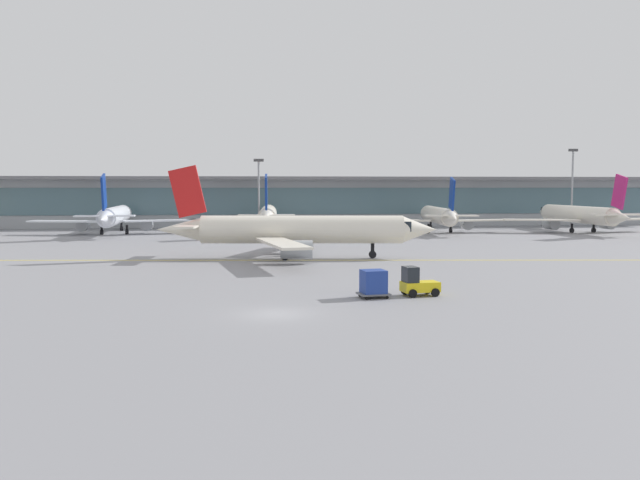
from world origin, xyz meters
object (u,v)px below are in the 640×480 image
Objects in this scene: apron_light_mast_2 at (572,184)px; cargo_dolly_lead at (373,283)px; apron_light_mast_1 at (259,190)px; taxiing_regional_jet at (299,230)px; gate_airplane_3 at (438,216)px; gate_airplane_4 at (579,215)px; baggage_tug at (417,283)px; gate_airplane_2 at (268,215)px; gate_airplane_1 at (115,216)px.

cargo_dolly_lead is at bearing -124.68° from apron_light_mast_2.
taxiing_regional_jet is at bearing -86.10° from apron_light_mast_1.
apron_light_mast_2 reaches higher than gate_airplane_3.
gate_airplane_4 is at bearing -112.23° from apron_light_mast_2.
gate_airplane_4 is at bearing -14.33° from apron_light_mast_1.
cargo_dolly_lead is (-3.23, -0.47, 0.16)m from baggage_tug.
cargo_dolly_lead is (3.21, -26.25, -1.95)m from taxiing_regional_jet.
apron_light_mast_2 is at bearing -77.49° from gate_airplane_2.
cargo_dolly_lead is at bearing -77.05° from taxiing_regional_jet.
baggage_tug is (8.56, -66.11, -2.00)m from gate_airplane_2.
taxiing_regional_jet is (-50.46, -36.25, 0.11)m from gate_airplane_4.
taxiing_regional_jet is at bearing -138.14° from apron_light_mast_2.
gate_airplane_3 is (53.62, -1.59, -0.14)m from gate_airplane_1.
baggage_tug is (-44.02, -62.02, -2.00)m from gate_airplane_4.
taxiing_regional_jet is (2.12, -40.33, 0.11)m from gate_airplane_2.
gate_airplane_1 and gate_airplane_2 have the same top height.
gate_airplane_3 is at bearing -95.03° from gate_airplane_1.
gate_airplane_1 is 1.00× the size of gate_airplane_2.
gate_airplane_1 is 1.96× the size of apron_light_mast_2.
apron_light_mast_2 is (56.24, 50.39, 5.13)m from taxiing_regional_jet.
apron_light_mast_1 is (23.54, 9.78, 4.13)m from gate_airplane_1.
cargo_dolly_lead is (-47.25, -62.50, -1.84)m from gate_airplane_4.
gate_airplane_1 is at bearing 92.99° from gate_airplane_2.
gate_airplane_4 is (23.79, -2.38, 0.14)m from gate_airplane_3.
taxiing_regional_jet is at bearing -149.51° from gate_airplane_1.
apron_light_mast_1 reaches higher than gate_airplane_2.
gate_airplane_4 is 16.15m from apron_light_mast_2.
taxiing_regional_jet is at bearing 151.08° from gate_airplane_3.
taxiing_regional_jet reaches higher than gate_airplane_4.
gate_airplane_4 reaches higher than gate_airplane_3.
apron_light_mast_1 reaches higher than gate_airplane_3.
gate_airplane_2 is 40.39m from taxiing_regional_jet.
gate_airplane_1 and gate_airplane_4 have the same top height.
apron_light_mast_2 is at bearing -62.60° from gate_airplane_3.
gate_airplane_4 is at bearing 44.55° from cargo_dolly_lead.
gate_airplane_1 is 53.65m from gate_airplane_3.
apron_light_mast_2 is (59.65, 0.39, 1.10)m from apron_light_mast_1.
gate_airplane_4 is at bearing 46.28° from baggage_tug.
apron_light_mast_2 reaches higher than baggage_tug.
gate_airplane_3 is 2.19× the size of apron_light_mast_1.
taxiing_regional_jet is at bearing 95.67° from baggage_tug.
baggage_tug is at bearing -169.89° from gate_airplane_2.
gate_airplane_3 is 1.87× the size of apron_light_mast_2.
baggage_tug is 3.27m from cargo_dolly_lead.
baggage_tug is (33.39, -66.00, -2.00)m from gate_airplane_1.
gate_airplane_2 is 12.61× the size of cargo_dolly_lead.
gate_airplane_1 is 73.02m from cargo_dolly_lead.
apron_light_mast_1 is at bearing -179.63° from apron_light_mast_2.
taxiing_regional_jet is 13.10× the size of cargo_dolly_lead.
gate_airplane_2 is at bearing 98.98° from taxiing_regional_jet.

